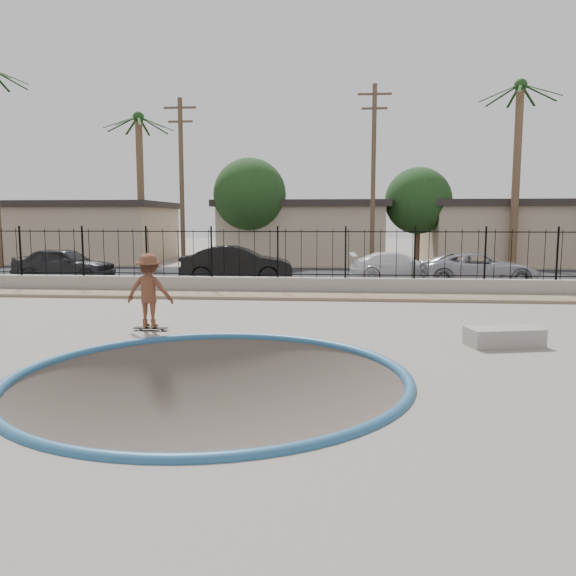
{
  "coord_description": "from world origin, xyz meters",
  "views": [
    {
      "loc": [
        2.17,
        -10.38,
        2.75
      ],
      "look_at": [
        1.1,
        2.0,
        1.23
      ],
      "focal_mm": 35.0,
      "sensor_mm": 36.0,
      "label": 1
    }
  ],
  "objects_px": {
    "skater": "(150,294)",
    "car_a": "(64,264)",
    "car_d": "(480,268)",
    "car_b": "(237,264)",
    "car_c": "(398,266)",
    "concrete_ledge": "(504,337)",
    "skateboard": "(151,328)"
  },
  "relations": [
    {
      "from": "skater",
      "to": "car_a",
      "type": "xyz_separation_m",
      "value": [
        -7.4,
        10.4,
        -0.12
      ]
    },
    {
      "from": "skater",
      "to": "car_d",
      "type": "distance_m",
      "value": 15.01
    },
    {
      "from": "skater",
      "to": "car_b",
      "type": "height_order",
      "value": "skater"
    },
    {
      "from": "skater",
      "to": "car_d",
      "type": "xyz_separation_m",
      "value": [
        10.58,
        10.64,
        -0.21
      ]
    },
    {
      "from": "skater",
      "to": "car_c",
      "type": "xyz_separation_m",
      "value": [
        7.34,
        12.0,
        -0.25
      ]
    },
    {
      "from": "skater",
      "to": "car_b",
      "type": "distance_m",
      "value": 10.52
    },
    {
      "from": "concrete_ledge",
      "to": "car_b",
      "type": "bearing_deg",
      "value": 124.59
    },
    {
      "from": "car_a",
      "to": "skateboard",
      "type": "bearing_deg",
      "value": -141.36
    },
    {
      "from": "concrete_ledge",
      "to": "car_d",
      "type": "distance_m",
      "value": 11.88
    },
    {
      "from": "car_a",
      "to": "skater",
      "type": "bearing_deg",
      "value": -141.36
    },
    {
      "from": "skateboard",
      "to": "skater",
      "type": "bearing_deg",
      "value": 0.0
    },
    {
      "from": "car_a",
      "to": "car_d",
      "type": "relative_size",
      "value": 0.92
    },
    {
      "from": "car_a",
      "to": "car_d",
      "type": "distance_m",
      "value": 17.99
    },
    {
      "from": "car_b",
      "to": "car_d",
      "type": "bearing_deg",
      "value": -94.42
    },
    {
      "from": "skater",
      "to": "concrete_ledge",
      "type": "height_order",
      "value": "skater"
    },
    {
      "from": "concrete_ledge",
      "to": "car_b",
      "type": "xyz_separation_m",
      "value": [
        -7.94,
        11.52,
        0.62
      ]
    },
    {
      "from": "car_b",
      "to": "car_c",
      "type": "distance_m",
      "value": 7.18
    },
    {
      "from": "car_a",
      "to": "car_b",
      "type": "distance_m",
      "value": 7.73
    },
    {
      "from": "car_a",
      "to": "car_b",
      "type": "height_order",
      "value": "car_b"
    },
    {
      "from": "skater",
      "to": "car_a",
      "type": "height_order",
      "value": "skater"
    },
    {
      "from": "skater",
      "to": "concrete_ledge",
      "type": "distance_m",
      "value": 8.35
    },
    {
      "from": "car_a",
      "to": "car_b",
      "type": "bearing_deg",
      "value": -85.95
    },
    {
      "from": "car_b",
      "to": "car_d",
      "type": "relative_size",
      "value": 1.0
    },
    {
      "from": "skateboard",
      "to": "car_a",
      "type": "distance_m",
      "value": 12.79
    },
    {
      "from": "skater",
      "to": "car_a",
      "type": "relative_size",
      "value": 0.41
    },
    {
      "from": "car_b",
      "to": "car_c",
      "type": "height_order",
      "value": "car_b"
    },
    {
      "from": "car_c",
      "to": "skater",
      "type": "bearing_deg",
      "value": 146.85
    },
    {
      "from": "skateboard",
      "to": "car_c",
      "type": "distance_m",
      "value": 14.08
    },
    {
      "from": "skater",
      "to": "concrete_ledge",
      "type": "bearing_deg",
      "value": 176.12
    },
    {
      "from": "concrete_ledge",
      "to": "car_a",
      "type": "distance_m",
      "value": 19.38
    },
    {
      "from": "skater",
      "to": "skateboard",
      "type": "distance_m",
      "value": 0.85
    },
    {
      "from": "concrete_ledge",
      "to": "car_d",
      "type": "xyz_separation_m",
      "value": [
        2.32,
        11.64,
        0.5
      ]
    }
  ]
}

